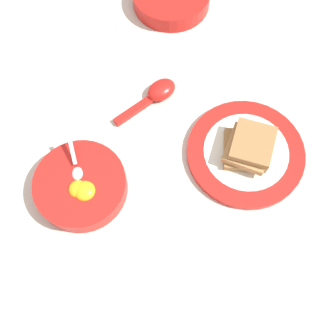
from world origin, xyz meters
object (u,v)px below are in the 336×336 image
at_px(egg_bowl, 83,185).
at_px(soup_spoon, 159,93).
at_px(toast_plate, 248,152).
at_px(toast_sandwich, 251,147).

bearing_deg(egg_bowl, soup_spoon, 138.31).
bearing_deg(toast_plate, toast_sandwich, -8.10).
height_order(egg_bowl, soup_spoon, egg_bowl).
relative_size(egg_bowl, toast_plate, 0.74).
bearing_deg(soup_spoon, egg_bowl, -41.69).
height_order(toast_sandwich, soup_spoon, toast_sandwich).
xyz_separation_m(egg_bowl, toast_sandwich, (-0.03, 0.32, 0.02)).
bearing_deg(soup_spoon, toast_sandwich, 44.34).
distance_m(toast_sandwich, soup_spoon, 0.22).
bearing_deg(toast_sandwich, egg_bowl, -85.20).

